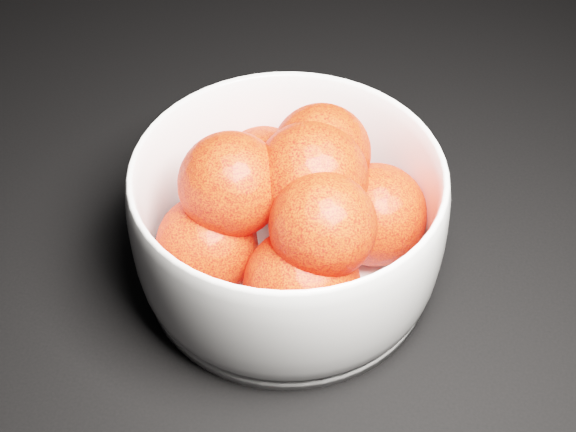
# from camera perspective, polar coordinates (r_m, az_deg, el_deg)

# --- Properties ---
(ground) EXTENTS (3.00, 3.00, 0.00)m
(ground) POSITION_cam_1_polar(r_m,az_deg,el_deg) (0.84, -14.52, 11.55)
(ground) COLOR black
(ground) RESTS_ON ground
(bowl) EXTENTS (0.22, 0.22, 0.11)m
(bowl) POSITION_cam_1_polar(r_m,az_deg,el_deg) (0.55, -0.00, -0.38)
(bowl) COLOR silver
(bowl) RESTS_ON ground
(orange_pile) EXTENTS (0.18, 0.17, 0.12)m
(orange_pile) POSITION_cam_1_polar(r_m,az_deg,el_deg) (0.54, 0.44, 0.52)
(orange_pile) COLOR #FC220C
(orange_pile) RESTS_ON bowl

